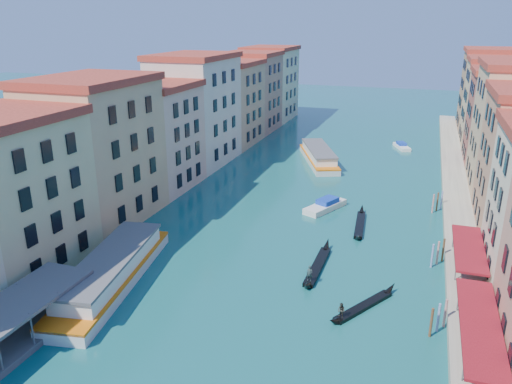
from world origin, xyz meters
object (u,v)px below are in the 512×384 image
(vaporetto_stop, at_px, (12,330))
(vaporetto_far, at_px, (319,156))
(gondola_right, at_px, (362,305))
(vaporetto_near, at_px, (112,271))
(gondola_fore, at_px, (317,265))

(vaporetto_stop, relative_size, vaporetto_far, 0.82)
(vaporetto_stop, height_order, gondola_right, vaporetto_stop)
(vaporetto_near, relative_size, gondola_fore, 1.84)
(vaporetto_stop, relative_size, gondola_fore, 1.32)
(vaporetto_far, height_order, gondola_fore, vaporetto_far)
(gondola_fore, xyz_separation_m, gondola_right, (5.96, -6.97, -0.02))
(vaporetto_far, distance_m, gondola_right, 53.54)
(vaporetto_near, height_order, vaporetto_far, vaporetto_near)
(vaporetto_stop, xyz_separation_m, gondola_fore, (22.18, 22.54, -1.02))
(vaporetto_far, bearing_deg, gondola_fore, -100.88)
(gondola_right, bearing_deg, vaporetto_near, -141.38)
(vaporetto_stop, xyz_separation_m, vaporetto_far, (12.81, 66.86, -0.11))
(vaporetto_stop, distance_m, vaporetto_near, 12.16)
(vaporetto_near, relative_size, vaporetto_far, 1.14)
(vaporetto_near, xyz_separation_m, gondola_fore, (20.18, 10.56, -1.08))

